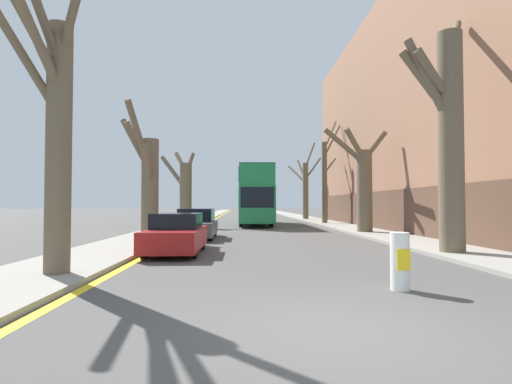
{
  "coord_description": "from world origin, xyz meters",
  "views": [
    {
      "loc": [
        -1.35,
        -5.23,
        1.67
      ],
      "look_at": [
        -0.42,
        21.64,
        2.5
      ],
      "focal_mm": 28.0,
      "sensor_mm": 36.0,
      "label": 1
    }
  ],
  "objects_px": {
    "street_tree_left_2": "(185,190)",
    "double_decker_bus": "(255,193)",
    "parked_car_0": "(176,234)",
    "street_tree_right_1": "(363,185)",
    "street_tree_left_1": "(148,180)",
    "parked_car_1": "(196,224)",
    "street_tree_right_0": "(449,131)",
    "traffic_bollard": "(400,261)",
    "street_tree_right_3": "(305,186)",
    "street_tree_left_0": "(54,118)",
    "street_tree_right_2": "(325,176)"
  },
  "relations": [
    {
      "from": "double_decker_bus",
      "to": "parked_car_1",
      "type": "distance_m",
      "value": 13.48
    },
    {
      "from": "street_tree_right_3",
      "to": "traffic_bollard",
      "type": "relative_size",
      "value": 7.65
    },
    {
      "from": "street_tree_left_1",
      "to": "street_tree_right_2",
      "type": "distance_m",
      "value": 18.58
    },
    {
      "from": "street_tree_right_2",
      "to": "street_tree_left_0",
      "type": "bearing_deg",
      "value": -114.61
    },
    {
      "from": "street_tree_left_2",
      "to": "street_tree_right_1",
      "type": "relative_size",
      "value": 0.92
    },
    {
      "from": "street_tree_left_2",
      "to": "parked_car_1",
      "type": "distance_m",
      "value": 10.44
    },
    {
      "from": "street_tree_left_0",
      "to": "parked_car_0",
      "type": "height_order",
      "value": "street_tree_left_0"
    },
    {
      "from": "street_tree_right_0",
      "to": "street_tree_right_2",
      "type": "distance_m",
      "value": 20.58
    },
    {
      "from": "parked_car_0",
      "to": "traffic_bollard",
      "type": "bearing_deg",
      "value": -48.46
    },
    {
      "from": "street_tree_left_0",
      "to": "double_decker_bus",
      "type": "height_order",
      "value": "street_tree_left_0"
    },
    {
      "from": "street_tree_left_2",
      "to": "traffic_bollard",
      "type": "bearing_deg",
      "value": -71.54
    },
    {
      "from": "street_tree_left_1",
      "to": "parked_car_1",
      "type": "bearing_deg",
      "value": 17.92
    },
    {
      "from": "street_tree_right_2",
      "to": "double_decker_bus",
      "type": "xyz_separation_m",
      "value": [
        -6.01,
        -0.9,
        -1.46
      ]
    },
    {
      "from": "double_decker_bus",
      "to": "parked_car_0",
      "type": "relative_size",
      "value": 2.77
    },
    {
      "from": "street_tree_left_0",
      "to": "traffic_bollard",
      "type": "distance_m",
      "value": 7.97
    },
    {
      "from": "parked_car_0",
      "to": "traffic_bollard",
      "type": "distance_m",
      "value": 8.0
    },
    {
      "from": "street_tree_right_1",
      "to": "parked_car_1",
      "type": "distance_m",
      "value": 9.8
    },
    {
      "from": "street_tree_left_1",
      "to": "street_tree_right_2",
      "type": "bearing_deg",
      "value": 51.74
    },
    {
      "from": "street_tree_left_2",
      "to": "street_tree_right_3",
      "type": "bearing_deg",
      "value": 50.14
    },
    {
      "from": "street_tree_right_0",
      "to": "parked_car_1",
      "type": "xyz_separation_m",
      "value": [
        -9.06,
        6.73,
        -3.42
      ]
    },
    {
      "from": "street_tree_right_2",
      "to": "parked_car_1",
      "type": "relative_size",
      "value": 2.05
    },
    {
      "from": "double_decker_bus",
      "to": "parked_car_0",
      "type": "distance_m",
      "value": 19.26
    },
    {
      "from": "parked_car_0",
      "to": "street_tree_right_1",
      "type": "bearing_deg",
      "value": 43.93
    },
    {
      "from": "street_tree_right_3",
      "to": "parked_car_1",
      "type": "bearing_deg",
      "value": -111.28
    },
    {
      "from": "street_tree_right_0",
      "to": "parked_car_0",
      "type": "relative_size",
      "value": 2.15
    },
    {
      "from": "street_tree_right_0",
      "to": "double_decker_bus",
      "type": "relative_size",
      "value": 0.78
    },
    {
      "from": "street_tree_left_1",
      "to": "street_tree_right_0",
      "type": "distance_m",
      "value": 12.84
    },
    {
      "from": "street_tree_right_0",
      "to": "traffic_bollard",
      "type": "height_order",
      "value": "street_tree_right_0"
    },
    {
      "from": "street_tree_right_0",
      "to": "street_tree_right_1",
      "type": "distance_m",
      "value": 9.68
    },
    {
      "from": "street_tree_left_0",
      "to": "street_tree_right_2",
      "type": "relative_size",
      "value": 0.88
    },
    {
      "from": "parked_car_0",
      "to": "parked_car_1",
      "type": "bearing_deg",
      "value": 90.0
    },
    {
      "from": "street_tree_right_2",
      "to": "parked_car_1",
      "type": "bearing_deg",
      "value": -123.81
    },
    {
      "from": "street_tree_right_0",
      "to": "street_tree_left_0",
      "type": "bearing_deg",
      "value": -160.39
    },
    {
      "from": "street_tree_left_0",
      "to": "street_tree_right_0",
      "type": "height_order",
      "value": "street_tree_right_0"
    },
    {
      "from": "double_decker_bus",
      "to": "parked_car_1",
      "type": "height_order",
      "value": "double_decker_bus"
    },
    {
      "from": "street_tree_left_2",
      "to": "parked_car_0",
      "type": "height_order",
      "value": "street_tree_left_2"
    },
    {
      "from": "street_tree_left_2",
      "to": "double_decker_bus",
      "type": "bearing_deg",
      "value": 28.8
    },
    {
      "from": "street_tree_left_1",
      "to": "double_decker_bus",
      "type": "distance_m",
      "value": 14.72
    },
    {
      "from": "street_tree_left_0",
      "to": "traffic_bollard",
      "type": "height_order",
      "value": "street_tree_left_0"
    },
    {
      "from": "street_tree_right_3",
      "to": "double_decker_bus",
      "type": "distance_m",
      "value": 11.98
    },
    {
      "from": "parked_car_0",
      "to": "traffic_bollard",
      "type": "height_order",
      "value": "parked_car_0"
    },
    {
      "from": "street_tree_left_0",
      "to": "parked_car_0",
      "type": "bearing_deg",
      "value": 67.54
    },
    {
      "from": "street_tree_left_2",
      "to": "street_tree_right_2",
      "type": "distance_m",
      "value": 12.0
    },
    {
      "from": "street_tree_left_2",
      "to": "double_decker_bus",
      "type": "relative_size",
      "value": 0.5
    },
    {
      "from": "street_tree_right_3",
      "to": "traffic_bollard",
      "type": "xyz_separation_m",
      "value": [
        -3.79,
        -35.29,
        -3.07
      ]
    },
    {
      "from": "street_tree_left_2",
      "to": "street_tree_right_3",
      "type": "relative_size",
      "value": 0.66
    },
    {
      "from": "street_tree_left_1",
      "to": "street_tree_left_2",
      "type": "xyz_separation_m",
      "value": [
        0.18,
        10.75,
        -0.1
      ]
    },
    {
      "from": "street_tree_left_2",
      "to": "street_tree_right_1",
      "type": "height_order",
      "value": "street_tree_right_1"
    },
    {
      "from": "double_decker_bus",
      "to": "traffic_bollard",
      "type": "relative_size",
      "value": 10.16
    },
    {
      "from": "traffic_bollard",
      "to": "street_tree_right_3",
      "type": "bearing_deg",
      "value": 83.87
    }
  ]
}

